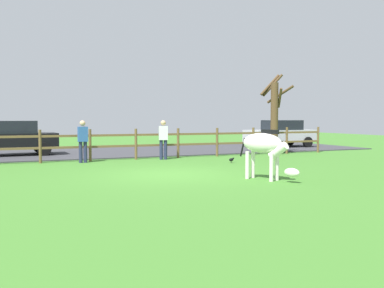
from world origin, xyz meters
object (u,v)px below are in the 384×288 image
bare_tree (275,114)px  parked_car_black (11,138)px  visitor_left_of_tree (163,138)px  visitor_right_of_tree (83,139)px  crow_on_grass (232,160)px  zebra (265,147)px  parked_car_silver (280,133)px

bare_tree → parked_car_black: bearing=161.2°
visitor_left_of_tree → visitor_right_of_tree: same height
parked_car_black → crow_on_grass: bearing=-38.8°
zebra → parked_car_black: 12.55m
bare_tree → parked_car_black: bare_tree is taller
zebra → parked_car_black: parked_car_black is taller
bare_tree → zebra: 8.44m
visitor_right_of_tree → zebra: bearing=-59.3°
parked_car_black → visitor_right_of_tree: bearing=-57.6°
bare_tree → visitor_left_of_tree: bearing=-178.7°
bare_tree → parked_car_black: size_ratio=0.94×
parked_car_black → visitor_left_of_tree: bearing=-34.5°
crow_on_grass → visitor_right_of_tree: size_ratio=0.13×
bare_tree → parked_car_silver: bearing=52.2°
bare_tree → zebra: bearing=-125.7°
zebra → visitor_right_of_tree: visitor_right_of_tree is taller
visitor_left_of_tree → visitor_right_of_tree: 3.29m
zebra → parked_car_silver: (7.93, 10.73, -0.08)m
zebra → visitor_left_of_tree: size_ratio=1.11×
parked_car_black → parked_car_silver: bearing=0.1°
bare_tree → parked_car_silver: 5.07m
crow_on_grass → visitor_left_of_tree: visitor_left_of_tree is taller
bare_tree → visitor_right_of_tree: bare_tree is taller
crow_on_grass → zebra: bearing=-106.7°
parked_car_silver → visitor_right_of_tree: visitor_right_of_tree is taller
bare_tree → parked_car_black: (-11.42, 3.90, -1.06)m
crow_on_grass → bare_tree: bearing=34.1°
parked_car_silver → zebra: bearing=-126.5°
visitor_left_of_tree → visitor_right_of_tree: bearing=-179.8°
parked_car_silver → crow_on_grass: bearing=-136.2°
parked_car_black → visitor_left_of_tree: size_ratio=2.50×
zebra → visitor_right_of_tree: size_ratio=1.11×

